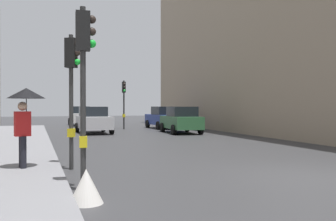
{
  "coord_description": "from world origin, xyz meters",
  "views": [
    {
      "loc": [
        -6.59,
        -7.93,
        1.82
      ],
      "look_at": [
        0.23,
        11.56,
        1.56
      ],
      "focal_mm": 40.53,
      "sensor_mm": 36.0,
      "label": 1
    }
  ],
  "objects_px": {
    "traffic_light_far_median": "(124,96)",
    "car_white_compact": "(80,116)",
    "pedestrian_with_umbrella": "(25,105)",
    "car_green_estate": "(181,120)",
    "warning_sign_triangle": "(86,186)",
    "traffic_light_near_right": "(72,77)",
    "car_blue_van": "(164,118)",
    "car_silver_hatchback": "(94,120)",
    "traffic_light_near_left": "(84,64)"
  },
  "relations": [
    {
      "from": "traffic_light_near_right",
      "to": "traffic_light_far_median",
      "type": "distance_m",
      "value": 18.63
    },
    {
      "from": "traffic_light_near_left",
      "to": "car_white_compact",
      "type": "height_order",
      "value": "traffic_light_near_left"
    },
    {
      "from": "car_silver_hatchback",
      "to": "car_blue_van",
      "type": "bearing_deg",
      "value": 28.86
    },
    {
      "from": "traffic_light_near_right",
      "to": "warning_sign_triangle",
      "type": "height_order",
      "value": "traffic_light_near_right"
    },
    {
      "from": "traffic_light_far_median",
      "to": "car_white_compact",
      "type": "distance_m",
      "value": 7.75
    },
    {
      "from": "traffic_light_near_left",
      "to": "pedestrian_with_umbrella",
      "type": "height_order",
      "value": "traffic_light_near_left"
    },
    {
      "from": "car_silver_hatchback",
      "to": "warning_sign_triangle",
      "type": "height_order",
      "value": "car_silver_hatchback"
    },
    {
      "from": "car_white_compact",
      "to": "warning_sign_triangle",
      "type": "relative_size",
      "value": 6.53
    },
    {
      "from": "car_white_compact",
      "to": "car_green_estate",
      "type": "bearing_deg",
      "value": -67.49
    },
    {
      "from": "car_white_compact",
      "to": "car_blue_van",
      "type": "distance_m",
      "value": 9.33
    },
    {
      "from": "traffic_light_far_median",
      "to": "pedestrian_with_umbrella",
      "type": "xyz_separation_m",
      "value": [
        -6.75,
        -18.05,
        -0.77
      ]
    },
    {
      "from": "pedestrian_with_umbrella",
      "to": "car_white_compact",
      "type": "bearing_deg",
      "value": 80.56
    },
    {
      "from": "traffic_light_far_median",
      "to": "warning_sign_triangle",
      "type": "relative_size",
      "value": 5.82
    },
    {
      "from": "car_silver_hatchback",
      "to": "warning_sign_triangle",
      "type": "distance_m",
      "value": 18.41
    },
    {
      "from": "car_blue_van",
      "to": "car_silver_hatchback",
      "type": "height_order",
      "value": "same"
    },
    {
      "from": "car_silver_hatchback",
      "to": "pedestrian_with_umbrella",
      "type": "bearing_deg",
      "value": -105.05
    },
    {
      "from": "car_blue_van",
      "to": "traffic_light_near_right",
      "type": "bearing_deg",
      "value": -116.31
    },
    {
      "from": "car_silver_hatchback",
      "to": "warning_sign_triangle",
      "type": "bearing_deg",
      "value": -98.58
    },
    {
      "from": "car_green_estate",
      "to": "car_silver_hatchback",
      "type": "bearing_deg",
      "value": 161.16
    },
    {
      "from": "warning_sign_triangle",
      "to": "car_silver_hatchback",
      "type": "bearing_deg",
      "value": 81.42
    },
    {
      "from": "traffic_light_near_left",
      "to": "pedestrian_with_umbrella",
      "type": "xyz_separation_m",
      "value": [
        -1.25,
        2.6,
        -0.87
      ]
    },
    {
      "from": "traffic_light_near_right",
      "to": "pedestrian_with_umbrella",
      "type": "relative_size",
      "value": 1.8
    },
    {
      "from": "car_white_compact",
      "to": "car_silver_hatchback",
      "type": "distance_m",
      "value": 10.69
    },
    {
      "from": "traffic_light_near_right",
      "to": "car_green_estate",
      "type": "xyz_separation_m",
      "value": [
        8.14,
        12.35,
        -1.77
      ]
    },
    {
      "from": "car_silver_hatchback",
      "to": "pedestrian_with_umbrella",
      "type": "distance_m",
      "value": 15.02
    },
    {
      "from": "traffic_light_near_right",
      "to": "car_blue_van",
      "type": "bearing_deg",
      "value": 63.69
    },
    {
      "from": "car_silver_hatchback",
      "to": "pedestrian_with_umbrella",
      "type": "relative_size",
      "value": 1.99
    },
    {
      "from": "car_green_estate",
      "to": "car_silver_hatchback",
      "type": "distance_m",
      "value": 5.81
    },
    {
      "from": "traffic_light_near_left",
      "to": "pedestrian_with_umbrella",
      "type": "bearing_deg",
      "value": 115.67
    },
    {
      "from": "car_green_estate",
      "to": "warning_sign_triangle",
      "type": "distance_m",
      "value": 18.29
    },
    {
      "from": "car_green_estate",
      "to": "car_silver_hatchback",
      "type": "relative_size",
      "value": 1.01
    },
    {
      "from": "pedestrian_with_umbrella",
      "to": "traffic_light_near_right",
      "type": "bearing_deg",
      "value": 11.61
    },
    {
      "from": "traffic_light_far_median",
      "to": "pedestrian_with_umbrella",
      "type": "distance_m",
      "value": 19.29
    },
    {
      "from": "traffic_light_near_right",
      "to": "traffic_light_near_left",
      "type": "bearing_deg",
      "value": -89.94
    },
    {
      "from": "traffic_light_near_left",
      "to": "warning_sign_triangle",
      "type": "xyz_separation_m",
      "value": [
        -0.1,
        -1.12,
        -2.39
      ]
    },
    {
      "from": "traffic_light_near_right",
      "to": "car_white_compact",
      "type": "xyz_separation_m",
      "value": [
        2.94,
        24.91,
        -1.77
      ]
    },
    {
      "from": "traffic_light_near_left",
      "to": "car_silver_hatchback",
      "type": "xyz_separation_m",
      "value": [
        2.64,
        17.07,
        -1.84
      ]
    },
    {
      "from": "car_green_estate",
      "to": "car_silver_hatchback",
      "type": "xyz_separation_m",
      "value": [
        -5.5,
        1.88,
        0.0
      ]
    },
    {
      "from": "traffic_light_far_median",
      "to": "pedestrian_with_umbrella",
      "type": "bearing_deg",
      "value": -110.49
    },
    {
      "from": "traffic_light_far_median",
      "to": "car_white_compact",
      "type": "xyz_separation_m",
      "value": [
        -2.56,
        7.11,
        -1.73
      ]
    },
    {
      "from": "traffic_light_far_median",
      "to": "car_silver_hatchback",
      "type": "bearing_deg",
      "value": -128.61
    },
    {
      "from": "pedestrian_with_umbrella",
      "to": "car_green_estate",
      "type": "bearing_deg",
      "value": 53.31
    },
    {
      "from": "traffic_light_far_median",
      "to": "car_green_estate",
      "type": "bearing_deg",
      "value": -64.13
    },
    {
      "from": "car_green_estate",
      "to": "pedestrian_with_umbrella",
      "type": "distance_m",
      "value": 15.74
    },
    {
      "from": "traffic_light_near_left",
      "to": "warning_sign_triangle",
      "type": "distance_m",
      "value": 2.64
    },
    {
      "from": "car_white_compact",
      "to": "car_blue_van",
      "type": "xyz_separation_m",
      "value": [
        5.74,
        -7.36,
        0.0
      ]
    },
    {
      "from": "pedestrian_with_umbrella",
      "to": "traffic_light_near_left",
      "type": "bearing_deg",
      "value": -64.33
    },
    {
      "from": "traffic_light_far_median",
      "to": "traffic_light_near_right",
      "type": "bearing_deg",
      "value": -107.18
    },
    {
      "from": "car_green_estate",
      "to": "traffic_light_near_right",
      "type": "bearing_deg",
      "value": -123.41
    },
    {
      "from": "traffic_light_near_left",
      "to": "traffic_light_far_median",
      "type": "xyz_separation_m",
      "value": [
        5.5,
        20.65,
        -0.1
      ]
    }
  ]
}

